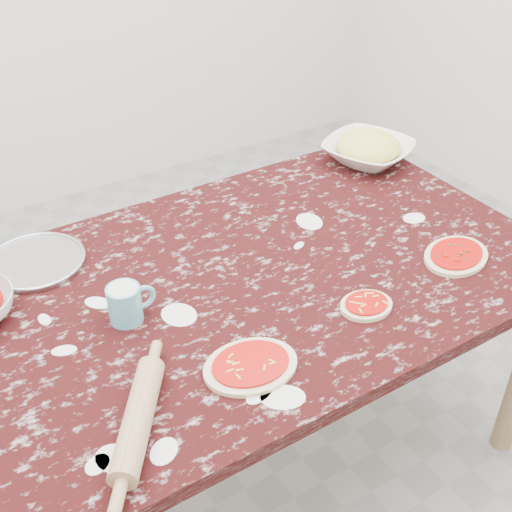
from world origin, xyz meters
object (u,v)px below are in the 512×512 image
object	(u,v)px
flour_mug	(126,303)
rolling_pin	(138,418)
pizza_tray	(35,262)
worktable	(256,295)
cheese_bowl	(368,152)

from	to	relation	value
flour_mug	rolling_pin	world-z (taller)	flour_mug
pizza_tray	rolling_pin	bearing A→B (deg)	-89.18
pizza_tray	rolling_pin	size ratio (longest dim) A/B	0.90
worktable	rolling_pin	xyz separation A→B (m)	(-0.49, -0.33, 0.11)
pizza_tray	cheese_bowl	size ratio (longest dim) A/B	0.91
cheese_bowl	flour_mug	xyz separation A→B (m)	(-1.05, -0.34, 0.01)
flour_mug	rolling_pin	size ratio (longest dim) A/B	0.42
pizza_tray	worktable	bearing A→B (deg)	-35.41
cheese_bowl	pizza_tray	bearing A→B (deg)	179.52
pizza_tray	rolling_pin	distance (m)	0.68
pizza_tray	rolling_pin	xyz separation A→B (m)	(0.01, -0.68, 0.02)
cheese_bowl	worktable	bearing A→B (deg)	-153.18
cheese_bowl	flour_mug	bearing A→B (deg)	-161.95
worktable	cheese_bowl	xyz separation A→B (m)	(0.68, 0.34, 0.12)
flour_mug	pizza_tray	bearing A→B (deg)	109.61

